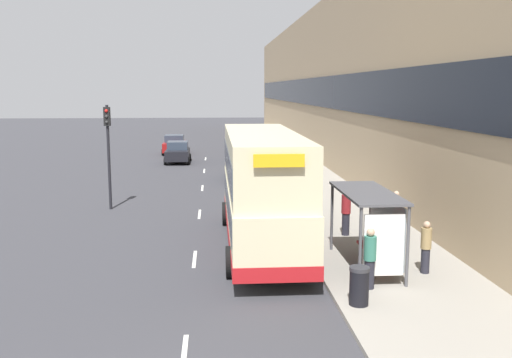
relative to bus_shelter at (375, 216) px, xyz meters
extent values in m
cube|color=gray|center=(0.73, 29.67, -1.81)|extent=(5.00, 93.00, 0.14)
cube|color=tan|center=(4.73, 29.67, 4.40)|extent=(3.00, 93.00, 12.55)
cube|color=black|center=(3.19, 29.67, 3.77)|extent=(0.12, 89.28, 2.26)
cube|color=silver|center=(-5.77, -5.25, -1.87)|extent=(0.12, 2.00, 0.01)
cube|color=silver|center=(-5.77, 1.98, -1.87)|extent=(0.12, 2.00, 0.01)
cube|color=silver|center=(-5.77, 9.21, -1.87)|extent=(0.12, 2.00, 0.01)
cube|color=silver|center=(-5.77, 16.44, -1.87)|extent=(0.12, 2.00, 0.01)
cube|color=silver|center=(-5.77, 23.67, -1.87)|extent=(0.12, 2.00, 0.01)
cube|color=silver|center=(-5.77, 30.90, -1.87)|extent=(0.12, 2.00, 0.01)
cube|color=#4C4C51|center=(-0.17, 0.35, 0.70)|extent=(1.60, 4.20, 0.08)
cylinder|color=#4C4C51|center=(-0.87, -1.65, -0.54)|extent=(0.10, 0.10, 2.40)
cylinder|color=#4C4C51|center=(-0.87, 2.35, -0.54)|extent=(0.10, 0.10, 2.40)
cylinder|color=#4C4C51|center=(0.53, -1.65, -0.54)|extent=(0.10, 0.10, 2.40)
cylinder|color=#4C4C51|center=(0.53, 2.35, -0.54)|extent=(0.10, 0.10, 2.40)
cube|color=#99A8B2|center=(0.50, 0.35, -0.42)|extent=(0.04, 3.68, 1.92)
cube|color=white|center=(-0.17, -1.59, -0.49)|extent=(1.19, 0.10, 1.82)
cube|color=maroon|center=(0.07, 0.35, -1.29)|extent=(0.36, 2.80, 0.08)
cube|color=beige|center=(-3.30, 3.33, -0.45)|extent=(2.55, 10.82, 1.85)
cube|color=beige|center=(-3.30, 3.33, 1.45)|extent=(2.50, 10.49, 1.95)
cube|color=#B2191E|center=(-3.30, 3.33, -1.15)|extent=(2.58, 10.87, 0.45)
cube|color=#2D3847|center=(-3.30, 3.33, -0.08)|extent=(2.58, 10.17, 0.81)
cube|color=#2D3847|center=(-3.30, 3.33, 1.35)|extent=(2.55, 10.17, 0.94)
cube|color=yellow|center=(-3.30, -2.06, 2.07)|extent=(1.40, 0.08, 0.36)
cylinder|color=black|center=(-4.57, 7.00, -1.38)|extent=(0.30, 1.00, 1.00)
cylinder|color=black|center=(-2.02, 7.00, -1.38)|extent=(0.30, 1.00, 1.00)
cylinder|color=black|center=(-4.57, -0.03, -1.38)|extent=(0.30, 1.00, 1.00)
cylinder|color=black|center=(-2.02, -0.03, -1.38)|extent=(0.30, 1.00, 1.00)
cube|color=black|center=(-7.96, 28.45, -1.19)|extent=(1.82, 3.89, 0.77)
cube|color=#2D3847|center=(-7.96, 28.65, -0.49)|extent=(1.60, 1.87, 0.63)
cylinder|color=black|center=(-7.05, 27.25, -1.58)|extent=(0.20, 0.60, 0.60)
cylinder|color=black|center=(-8.87, 27.25, -1.58)|extent=(0.20, 0.60, 0.60)
cylinder|color=black|center=(-7.05, 29.66, -1.58)|extent=(0.20, 0.60, 0.60)
cylinder|color=black|center=(-8.87, 29.66, -1.58)|extent=(0.20, 0.60, 0.60)
cube|color=maroon|center=(-8.64, 34.75, -1.18)|extent=(1.89, 3.95, 0.79)
cube|color=#2D3847|center=(-8.64, 34.94, -0.47)|extent=(1.66, 1.90, 0.64)
cylinder|color=black|center=(-7.70, 33.52, -1.58)|extent=(0.20, 0.60, 0.60)
cylinder|color=black|center=(-9.59, 33.52, -1.58)|extent=(0.20, 0.60, 0.60)
cylinder|color=black|center=(-7.70, 35.97, -1.58)|extent=(0.20, 0.60, 0.60)
cylinder|color=black|center=(-9.59, 35.97, -1.58)|extent=(0.20, 0.60, 0.60)
cube|color=black|center=(-3.34, 19.56, -1.16)|extent=(1.80, 4.50, 0.83)
cube|color=#2D3847|center=(-3.34, 19.33, -0.40)|extent=(1.58, 2.16, 0.68)
cylinder|color=black|center=(-4.24, 20.95, -1.58)|extent=(0.20, 0.60, 0.60)
cylinder|color=black|center=(-2.45, 20.95, -1.58)|extent=(0.20, 0.60, 0.60)
cylinder|color=black|center=(-4.24, 18.16, -1.58)|extent=(0.20, 0.60, 0.60)
cylinder|color=black|center=(-2.45, 18.16, -1.58)|extent=(0.20, 0.60, 0.60)
cube|color=#4C5156|center=(-2.67, 29.51, -1.20)|extent=(1.90, 4.32, 0.74)
cube|color=#2D3847|center=(-2.67, 29.30, -0.53)|extent=(1.67, 2.07, 0.61)
cylinder|color=black|center=(-3.62, 30.85, -1.58)|extent=(0.20, 0.60, 0.60)
cylinder|color=black|center=(-1.72, 30.85, -1.58)|extent=(0.20, 0.60, 0.60)
cylinder|color=black|center=(-3.62, 28.17, -1.58)|extent=(0.20, 0.60, 0.60)
cylinder|color=black|center=(-1.72, 28.17, -1.58)|extent=(0.20, 0.60, 0.60)
cylinder|color=#23232D|center=(0.11, 4.35, -1.29)|extent=(0.30, 0.30, 0.88)
cylinder|color=maroon|center=(0.11, 4.35, -0.49)|extent=(0.37, 0.37, 0.74)
sphere|color=tan|center=(0.11, 4.35, 0.00)|extent=(0.24, 0.24, 0.24)
cylinder|color=#23232D|center=(1.53, -0.48, -1.34)|extent=(0.27, 0.27, 0.79)
cylinder|color=#997F51|center=(1.53, -0.48, -0.61)|extent=(0.33, 0.33, 0.66)
sphere|color=tan|center=(1.53, -0.48, -0.18)|extent=(0.21, 0.21, 0.21)
cylinder|color=#23232D|center=(2.09, 4.25, -1.32)|extent=(0.29, 0.29, 0.84)
cylinder|color=navy|center=(2.09, 4.25, -0.54)|extent=(0.35, 0.35, 0.70)
sphere|color=tan|center=(2.09, 4.25, -0.08)|extent=(0.23, 0.23, 0.23)
cylinder|color=#23232D|center=(-0.60, -1.73, -1.31)|extent=(0.29, 0.29, 0.85)
cylinder|color=#337260|center=(-0.60, -1.73, -0.53)|extent=(0.35, 0.35, 0.71)
sphere|color=tan|center=(-0.60, -1.73, -0.06)|extent=(0.23, 0.23, 0.23)
cylinder|color=black|center=(-1.22, -2.96, -1.26)|extent=(0.52, 0.52, 0.95)
cylinder|color=#2D2D33|center=(-1.22, -2.96, -0.74)|extent=(0.55, 0.55, 0.10)
cylinder|color=black|center=(-10.17, 10.73, 0.68)|extent=(0.14, 0.14, 5.11)
cube|color=black|center=(-10.17, 10.68, 2.69)|extent=(0.30, 0.24, 0.90)
sphere|color=red|center=(-10.17, 10.56, 2.96)|extent=(0.16, 0.16, 0.16)
sphere|color=#2D2D2D|center=(-10.17, 10.56, 2.69)|extent=(0.16, 0.16, 0.16)
sphere|color=#2D2D2D|center=(-10.17, 10.56, 2.42)|extent=(0.16, 0.16, 0.16)
camera|label=1|loc=(-5.05, -17.30, 4.00)|focal=40.00mm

